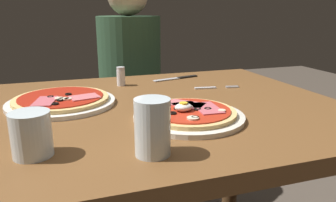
{
  "coord_description": "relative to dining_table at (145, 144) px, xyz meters",
  "views": [
    {
      "loc": [
        -0.22,
        -0.86,
        1.02
      ],
      "look_at": [
        0.05,
        -0.07,
        0.78
      ],
      "focal_mm": 34.83,
      "sensor_mm": 36.0,
      "label": 1
    }
  ],
  "objects": [
    {
      "name": "salt_shaker",
      "position": [
        -0.02,
        0.27,
        0.15
      ],
      "size": [
        0.03,
        0.03,
        0.07
      ],
      "color": "white",
      "rests_on": "dining_table"
    },
    {
      "name": "water_glass_far",
      "position": [
        -0.06,
        -0.31,
        0.17
      ],
      "size": [
        0.07,
        0.07,
        0.11
      ],
      "color": "silver",
      "rests_on": "dining_table"
    },
    {
      "name": "pizza_across_left",
      "position": [
        -0.22,
        0.09,
        0.13
      ],
      "size": [
        0.3,
        0.3,
        0.03
      ],
      "color": "white",
      "rests_on": "dining_table"
    },
    {
      "name": "diner_person",
      "position": [
        0.12,
        0.79,
        -0.07
      ],
      "size": [
        0.32,
        0.32,
        1.18
      ],
      "rotation": [
        0.0,
        0.0,
        3.14
      ],
      "color": "black",
      "rests_on": "ground"
    },
    {
      "name": "dining_table",
      "position": [
        0.0,
        0.0,
        0.0
      ],
      "size": [
        1.14,
        0.86,
        0.75
      ],
      "color": "brown",
      "rests_on": "ground"
    },
    {
      "name": "fork",
      "position": [
        0.28,
        0.13,
        0.12
      ],
      "size": [
        0.16,
        0.04,
        0.0
      ],
      "color": "silver",
      "rests_on": "dining_table"
    },
    {
      "name": "pizza_foreground",
      "position": [
        0.08,
        -0.15,
        0.13
      ],
      "size": [
        0.28,
        0.28,
        0.05
      ],
      "color": "silver",
      "rests_on": "dining_table"
    },
    {
      "name": "knife",
      "position": [
        0.22,
        0.32,
        0.12
      ],
      "size": [
        0.19,
        0.06,
        0.01
      ],
      "color": "silver",
      "rests_on": "dining_table"
    },
    {
      "name": "water_glass_near",
      "position": [
        -0.28,
        -0.25,
        0.16
      ],
      "size": [
        0.07,
        0.07,
        0.09
      ],
      "color": "silver",
      "rests_on": "dining_table"
    }
  ]
}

